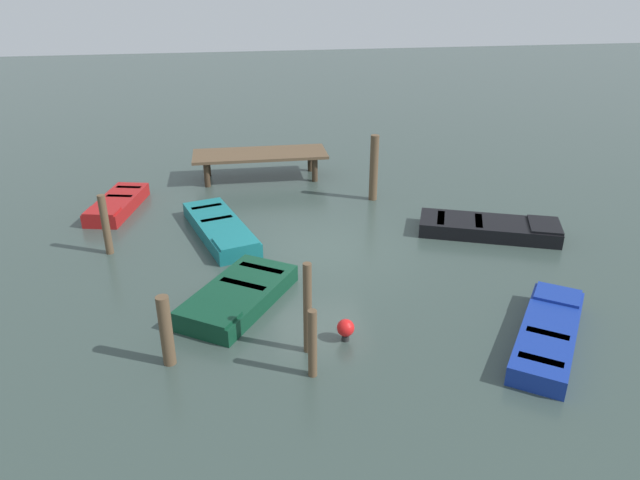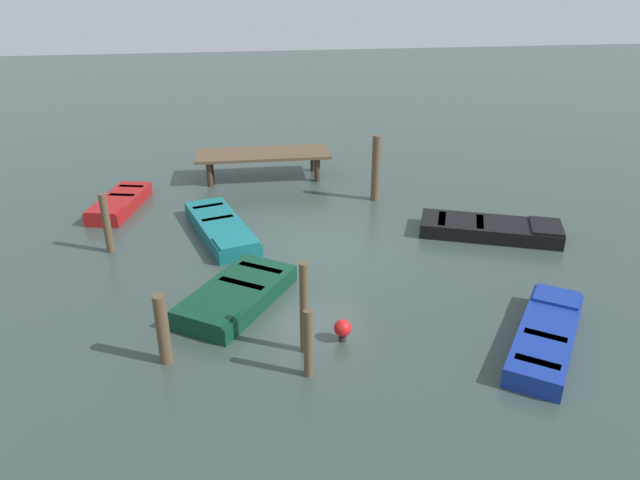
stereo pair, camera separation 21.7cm
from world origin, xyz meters
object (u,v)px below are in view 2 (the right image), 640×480
(mooring_piling_near_right, at_px, (376,168))
(mooring_piling_mid_right, at_px, (304,309))
(rowboat_black, at_px, (491,228))
(rowboat_teal, at_px, (221,228))
(marker_buoy, at_px, (343,329))
(mooring_piling_mid_left, at_px, (107,223))
(rowboat_dark_green, at_px, (236,295))
(rowboat_red, at_px, (120,203))
(dock_segment, at_px, (263,156))
(mooring_piling_far_left, at_px, (308,344))
(mooring_piling_far_right, at_px, (163,330))
(rowboat_blue, at_px, (546,335))

(mooring_piling_near_right, relative_size, mooring_piling_mid_right, 1.09)
(rowboat_black, distance_m, rowboat_teal, 7.62)
(marker_buoy, bearing_deg, mooring_piling_mid_left, 137.40)
(rowboat_black, distance_m, rowboat_dark_green, 7.68)
(rowboat_teal, relative_size, rowboat_red, 1.28)
(rowboat_red, bearing_deg, mooring_piling_mid_right, 43.36)
(dock_segment, bearing_deg, rowboat_black, -43.64)
(mooring_piling_mid_left, height_order, mooring_piling_near_right, mooring_piling_near_right)
(rowboat_dark_green, xyz_separation_m, mooring_piling_far_left, (1.29, -2.79, 0.49))
(rowboat_red, bearing_deg, rowboat_teal, 65.82)
(dock_segment, distance_m, rowboat_black, 8.46)
(rowboat_teal, xyz_separation_m, mooring_piling_far_right, (-1.03, -5.82, 0.52))
(rowboat_teal, distance_m, mooring_piling_mid_right, 6.12)
(rowboat_black, relative_size, rowboat_dark_green, 1.19)
(mooring_piling_far_right, height_order, mooring_piling_mid_right, mooring_piling_mid_right)
(rowboat_red, xyz_separation_m, mooring_piling_mid_right, (4.79, -8.25, 0.76))
(marker_buoy, bearing_deg, mooring_piling_mid_right, -163.74)
(rowboat_blue, bearing_deg, mooring_piling_mid_left, 94.52)
(marker_buoy, bearing_deg, rowboat_red, 124.96)
(mooring_piling_far_right, bearing_deg, mooring_piling_near_right, 52.98)
(mooring_piling_mid_left, bearing_deg, dock_segment, 50.85)
(mooring_piling_near_right, relative_size, mooring_piling_far_left, 1.51)
(dock_segment, xyz_separation_m, mooring_piling_mid_right, (0.18, -10.58, 0.15))
(rowboat_blue, xyz_separation_m, rowboat_teal, (-6.49, 6.35, -0.00))
(rowboat_red, distance_m, mooring_piling_far_right, 8.50)
(mooring_piling_far_right, bearing_deg, rowboat_blue, -4.02)
(rowboat_black, relative_size, rowboat_teal, 1.02)
(rowboat_blue, bearing_deg, mooring_piling_far_left, 128.93)
(rowboat_dark_green, relative_size, mooring_piling_mid_left, 2.07)
(mooring_piling_mid_left, relative_size, mooring_piling_far_left, 1.16)
(dock_segment, xyz_separation_m, rowboat_teal, (-1.47, -4.73, -0.61))
(marker_buoy, bearing_deg, rowboat_black, 41.39)
(mooring_piling_far_left, bearing_deg, mooring_piling_mid_right, 88.38)
(dock_segment, height_order, mooring_piling_far_left, mooring_piling_far_left)
(rowboat_dark_green, height_order, marker_buoy, marker_buoy)
(rowboat_dark_green, height_order, mooring_piling_far_left, mooring_piling_far_left)
(mooring_piling_mid_left, xyz_separation_m, mooring_piling_far_right, (1.89, -5.16, -0.08))
(rowboat_teal, relative_size, mooring_piling_near_right, 1.85)
(rowboat_blue, xyz_separation_m, rowboat_red, (-9.63, 8.75, 0.00))
(rowboat_red, relative_size, mooring_piling_far_right, 2.09)
(dock_segment, distance_m, mooring_piling_mid_left, 6.96)
(mooring_piling_far_right, height_order, marker_buoy, mooring_piling_far_right)
(mooring_piling_mid_left, bearing_deg, rowboat_red, 94.11)
(mooring_piling_near_right, bearing_deg, marker_buoy, -107.76)
(mooring_piling_near_right, height_order, mooring_piling_far_left, mooring_piling_near_right)
(rowboat_dark_green, relative_size, mooring_piling_mid_right, 1.74)
(mooring_piling_mid_right, distance_m, marker_buoy, 1.09)
(dock_segment, relative_size, mooring_piling_mid_right, 2.39)
(rowboat_black, xyz_separation_m, mooring_piling_mid_right, (-5.88, -4.70, 0.76))
(rowboat_dark_green, distance_m, mooring_piling_far_right, 2.46)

